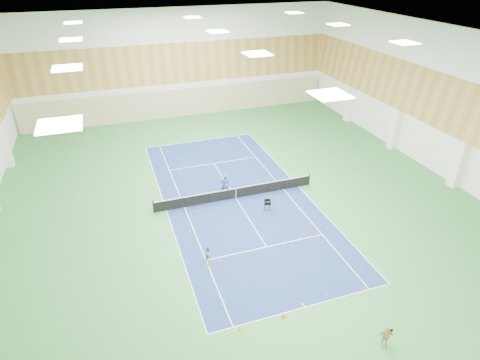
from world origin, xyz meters
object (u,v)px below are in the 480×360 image
at_px(child_court, 209,253).
at_px(tennis_net, 236,192).
at_px(coach, 225,185).
at_px(child_apron, 386,337).
at_px(ball_cart, 267,205).

bearing_deg(child_court, tennis_net, 15.89).
distance_m(coach, child_apron, 16.26).
relative_size(coach, child_apron, 1.51).
height_order(child_apron, ball_cart, child_apron).
height_order(tennis_net, child_court, tennis_net).
xyz_separation_m(tennis_net, child_apron, (2.53, -15.33, 0.09)).
bearing_deg(coach, tennis_net, 151.79).
bearing_deg(child_apron, child_court, 147.81).
xyz_separation_m(tennis_net, ball_cart, (1.70, -2.36, -0.12)).
relative_size(tennis_net, ball_cart, 14.98).
distance_m(coach, child_court, 7.71).
xyz_separation_m(tennis_net, coach, (-0.69, 0.60, 0.42)).
relative_size(coach, ball_cart, 2.27).
distance_m(coach, ball_cart, 3.84).
relative_size(tennis_net, coach, 6.61).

